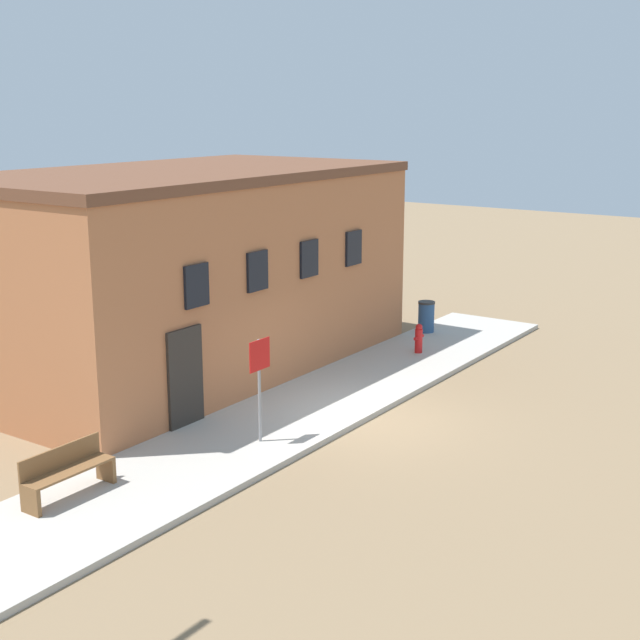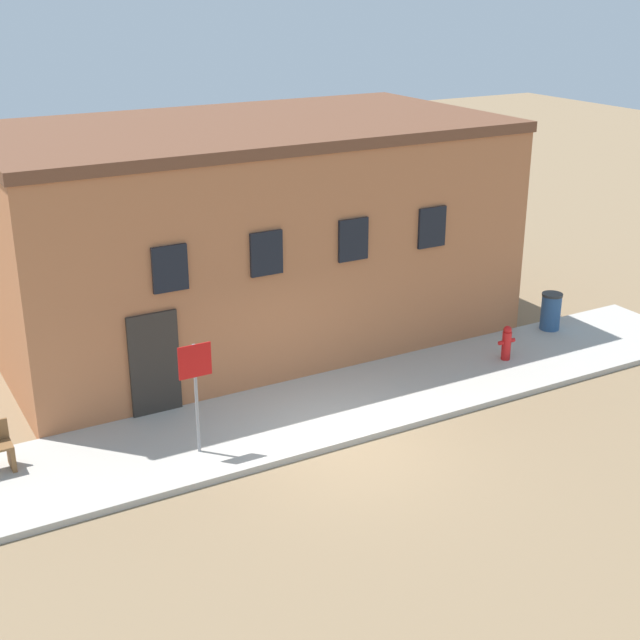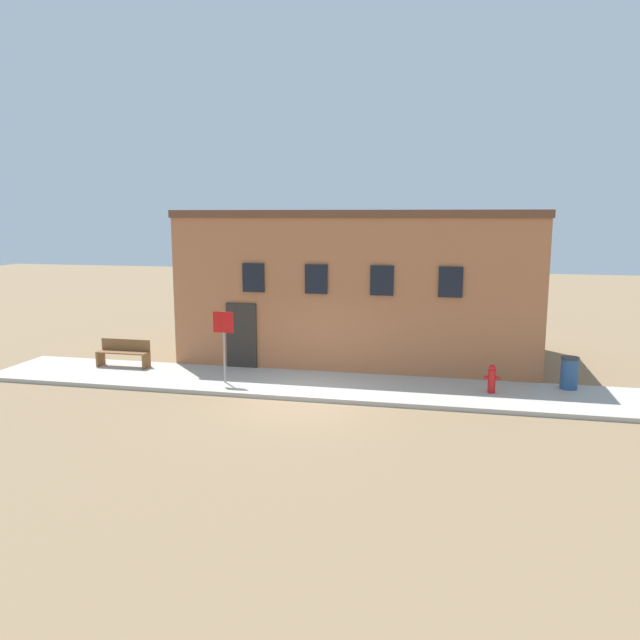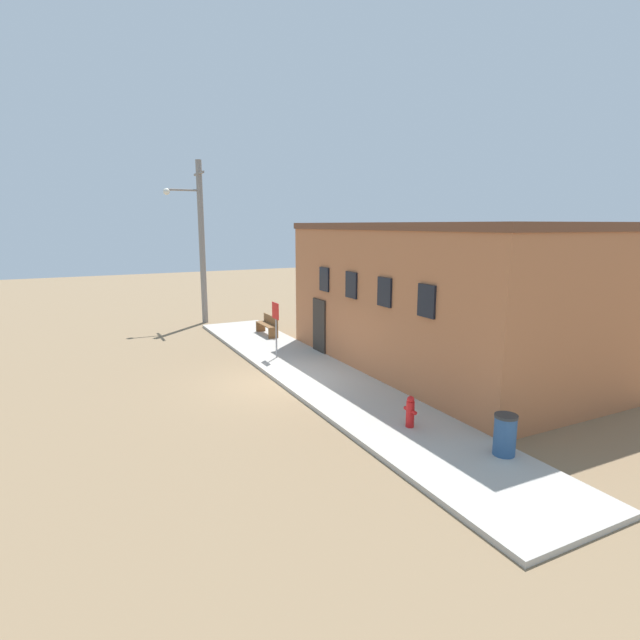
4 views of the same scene
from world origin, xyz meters
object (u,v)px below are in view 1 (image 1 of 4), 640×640
fire_hydrant (419,338)px  bench (67,472)px  trash_bin (426,317)px  stop_sign (260,371)px

fire_hydrant → bench: (-11.46, 0.61, 0.04)m
bench → trash_bin: size_ratio=1.87×
stop_sign → bench: 4.17m
fire_hydrant → stop_sign: stop_sign is taller
fire_hydrant → trash_bin: size_ratio=0.88×
stop_sign → bench: size_ratio=1.23×
trash_bin → fire_hydrant: bearing=-157.1°
fire_hydrant → stop_sign: bearing=-176.0°
bench → fire_hydrant: bearing=-3.1°
fire_hydrant → trash_bin: trash_bin is taller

